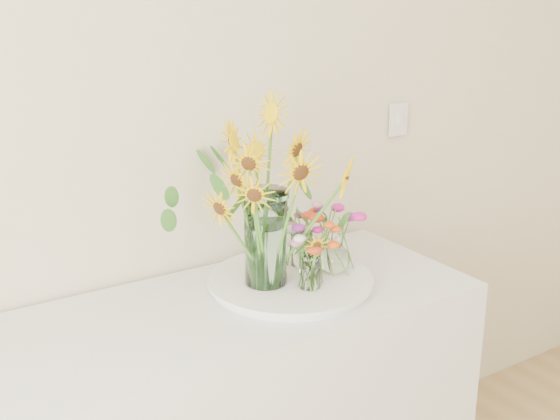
{
  "coord_description": "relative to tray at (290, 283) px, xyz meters",
  "views": [
    {
      "loc": [
        -0.99,
        0.32,
        1.77
      ],
      "look_at": [
        0.04,
        1.91,
        1.16
      ],
      "focal_mm": 45.0,
      "sensor_mm": 36.0,
      "label": 1
    }
  ],
  "objects": [
    {
      "name": "wildflower_posy_c",
      "position": [
        0.09,
        0.07,
        0.12
      ],
      "size": [
        0.2,
        0.2,
        0.21
      ],
      "primitive_type": null,
      "color": "#D95212",
      "rests_on": "tray"
    },
    {
      "name": "tray",
      "position": [
        0.0,
        0.0,
        0.0
      ],
      "size": [
        0.48,
        0.48,
        0.02
      ],
      "primitive_type": "cylinder",
      "color": "white",
      "rests_on": "counter"
    },
    {
      "name": "small_vase_a",
      "position": [
        0.01,
        -0.09,
        0.07
      ],
      "size": [
        0.08,
        0.08,
        0.11
      ],
      "primitive_type": "cylinder",
      "rotation": [
        0.0,
        0.0,
        0.39
      ],
      "color": "white",
      "rests_on": "tray"
    },
    {
      "name": "mason_jar",
      "position": [
        -0.08,
        0.01,
        0.16
      ],
      "size": [
        0.16,
        0.16,
        0.29
      ],
      "primitive_type": "cylinder",
      "rotation": [
        0.0,
        0.0,
        -0.38
      ],
      "color": "#C6FBF7",
      "rests_on": "tray"
    },
    {
      "name": "wildflower_posy_a",
      "position": [
        0.01,
        -0.09,
        0.11
      ],
      "size": [
        0.2,
        0.2,
        0.2
      ],
      "primitive_type": null,
      "color": "#D95212",
      "rests_on": "tray"
    },
    {
      "name": "sunflower_bouquet",
      "position": [
        -0.08,
        0.01,
        0.29
      ],
      "size": [
        1.01,
        1.01,
        0.56
      ],
      "primitive_type": null,
      "rotation": [
        0.0,
        0.0,
        -0.38
      ],
      "color": "yellow",
      "rests_on": "tray"
    },
    {
      "name": "small_vase_b",
      "position": [
        0.15,
        -0.02,
        0.08
      ],
      "size": [
        0.12,
        0.12,
        0.14
      ],
      "primitive_type": null,
      "rotation": [
        0.0,
        0.0,
        -0.25
      ],
      "color": "white",
      "rests_on": "tray"
    },
    {
      "name": "small_vase_c",
      "position": [
        0.09,
        0.07,
        0.07
      ],
      "size": [
        0.09,
        0.09,
        0.12
      ],
      "primitive_type": "cylinder",
      "rotation": [
        0.0,
        0.0,
        -0.36
      ],
      "color": "white",
      "rests_on": "tray"
    },
    {
      "name": "wildflower_posy_b",
      "position": [
        0.15,
        -0.02,
        0.13
      ],
      "size": [
        0.23,
        0.23,
        0.23
      ],
      "primitive_type": null,
      "color": "#D95212",
      "rests_on": "tray"
    }
  ]
}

